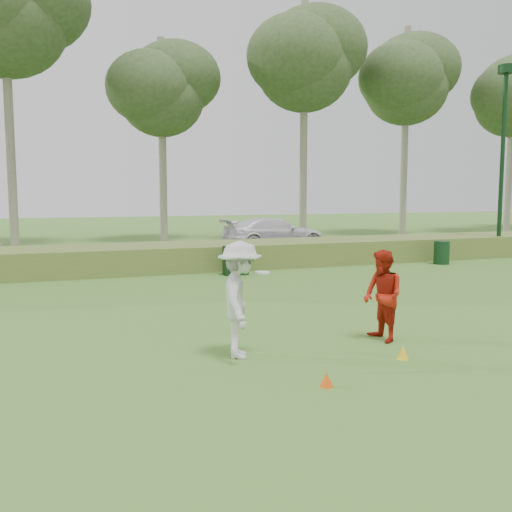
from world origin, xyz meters
name	(u,v)px	position (x,y,z in m)	size (l,w,h in m)	color
ground	(338,354)	(0.00, 0.00, 0.00)	(120.00, 120.00, 0.00)	#3B7025
reed_strip	(179,257)	(0.00, 12.00, 0.45)	(80.00, 3.00, 0.90)	#556D2B
park_road	(154,254)	(0.00, 17.00, 0.03)	(80.00, 6.00, 0.06)	#2D2D2D
lamp_post	(504,127)	(14.00, 11.00, 5.59)	(0.70, 0.70, 8.18)	black
tree_3	(4,12)	(-6.00, 23.00, 11.60)	(7.80, 7.80, 15.50)	gray
tree_4	(162,90)	(2.00, 24.50, 8.59)	(6.24, 6.24, 11.50)	gray
tree_5	(304,60)	(10.00, 22.50, 10.47)	(7.28, 7.28, 14.00)	gray
tree_6	(406,80)	(18.00, 23.80, 10.10)	(7.02, 7.02, 13.50)	gray
player_white	(240,300)	(-1.63, 0.46, 0.99)	(1.12, 1.45, 1.98)	silver
player_red	(383,296)	(1.22, 0.51, 0.86)	(0.84, 0.65, 1.72)	#AD1D0E
cone_orange	(326,379)	(-0.96, -1.41, 0.11)	(0.20, 0.20, 0.22)	#EC510C
cone_yellow	(403,352)	(0.89, -0.62, 0.12)	(0.21, 0.21, 0.23)	yellow
utility_cabinet	(235,260)	(1.44, 9.80, 0.49)	(0.79, 0.49, 0.99)	black
trash_bin	(442,253)	(9.96, 9.73, 0.45)	(0.60, 0.60, 0.91)	#103217
car_right	(274,233)	(6.08, 17.51, 0.81)	(2.11, 5.19, 1.51)	silver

